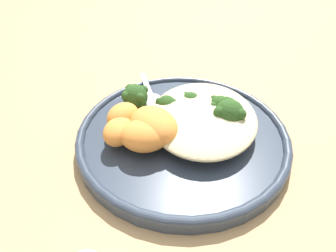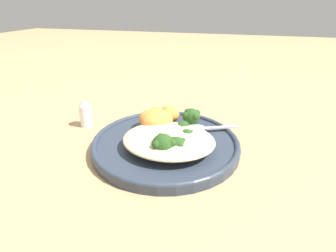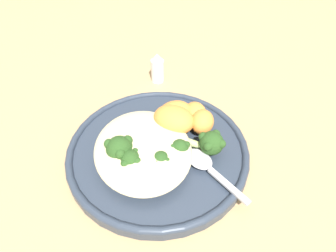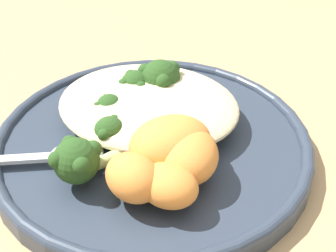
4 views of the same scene
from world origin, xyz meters
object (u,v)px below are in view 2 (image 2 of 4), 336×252
Objects in this scene: plate at (166,143)px; broccoli_stalk_3 at (178,129)px; broccoli_stalk_0 at (163,144)px; broccoli_stalk_2 at (177,135)px; broccoli_stalk_1 at (172,142)px; sweet_potato_chunk_2 at (157,120)px; sweet_potato_chunk_0 at (158,114)px; spoon at (199,128)px; quinoa_mound at (169,140)px; broccoli_stalk_4 at (187,119)px; sweet_potato_chunk_1 at (171,114)px; salt_shaker at (85,113)px; sweet_potato_chunk_3 at (150,119)px.

plate is 3.99× the size of broccoli_stalk_3.
broccoli_stalk_2 is (-0.01, -0.05, -0.01)m from broccoli_stalk_0.
broccoli_stalk_1 is 1.30× the size of sweet_potato_chunk_2.
broccoli_stalk_0 is at bearing 101.25° from plate.
broccoli_stalk_3 is at bearing 137.98° from sweet_potato_chunk_0.
broccoli_stalk_2 reaches higher than plate.
spoon is at bearing 168.32° from sweet_potato_chunk_0.
broccoli_stalk_1 is at bearing 138.10° from quinoa_mound.
broccoli_stalk_2 reaches higher than spoon.
sweet_potato_chunk_0 is 0.04m from sweet_potato_chunk_2.
broccoli_stalk_4 is at bearing 135.37° from spoon.
broccoli_stalk_2 is (-0.00, -0.03, -0.00)m from broccoli_stalk_1.
broccoli_stalk_1 is at bearing -79.73° from broccoli_stalk_2.
plate is 6.14× the size of sweet_potato_chunk_1.
broccoli_stalk_1 is 0.09m from sweet_potato_chunk_2.
salt_shaker is (0.17, 0.03, -0.01)m from sweet_potato_chunk_0.
quinoa_mound reaches higher than spoon.
broccoli_stalk_4 is 1.51× the size of sweet_potato_chunk_2.
sweet_potato_chunk_1 is 0.72× the size of salt_shaker.
broccoli_stalk_2 is 0.07m from broccoli_stalk_4.
sweet_potato_chunk_2 reaches higher than broccoli_stalk_0.
broccoli_stalk_1 is at bearing 106.58° from sweet_potato_chunk_1.
spoon is (-0.10, 0.02, -0.01)m from sweet_potato_chunk_0.
quinoa_mound is 3.64× the size of sweet_potato_chunk_1.
spoon is at bearing -118.21° from quinoa_mound.
broccoli_stalk_0 is 0.14m from sweet_potato_chunk_0.
plate is 4.16× the size of sweet_potato_chunk_2.
sweet_potato_chunk_3 is (0.06, -0.07, 0.01)m from quinoa_mound.
sweet_potato_chunk_1 is 0.77× the size of sweet_potato_chunk_3.
broccoli_stalk_4 reaches higher than broccoli_stalk_1.
sweet_potato_chunk_3 is (0.02, -0.01, -0.00)m from sweet_potato_chunk_2.
sweet_potato_chunk_1 is at bearing 137.31° from spoon.
sweet_potato_chunk_1 is at bearing 155.48° from broccoli_stalk_1.
sweet_potato_chunk_1 is (0.03, -0.11, 0.01)m from quinoa_mound.
salt_shaker is (0.24, 0.02, -0.01)m from broccoli_stalk_4.
sweet_potato_chunk_0 reaches higher than plate.
sweet_potato_chunk_1 is (0.03, -0.11, 0.00)m from broccoli_stalk_1.
sweet_potato_chunk_0 is 0.10m from spoon.
salt_shaker reaches higher than broccoli_stalk_0.
broccoli_stalk_2 and broccoli_stalk_3 have the same top height.
broccoli_stalk_2 is (-0.02, 0.00, 0.02)m from plate.
plate is 0.07m from sweet_potato_chunk_3.
sweet_potato_chunk_2 reaches higher than broccoli_stalk_3.
sweet_potato_chunk_0 is at bearing 118.65° from broccoli_stalk_4.
spoon is (-0.10, -0.02, -0.01)m from sweet_potato_chunk_3.
plate is 6.16× the size of sweet_potato_chunk_0.
broccoli_stalk_4 is (-0.02, -0.12, -0.00)m from broccoli_stalk_0.
sweet_potato_chunk_0 is at bearing 5.28° from sweet_potato_chunk_1.
broccoli_stalk_3 is 0.06m from sweet_potato_chunk_1.
plate is 0.08m from spoon.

